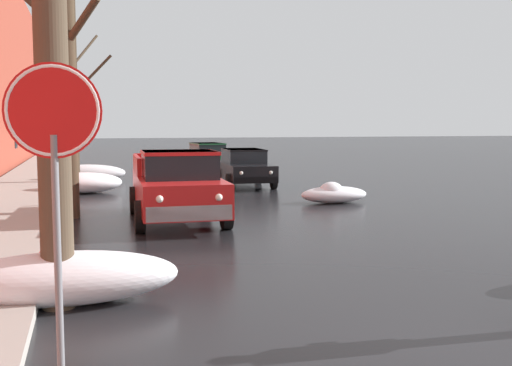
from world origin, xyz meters
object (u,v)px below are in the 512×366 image
(bare_tree_second_along_sidewalk, at_px, (68,67))
(sedan_green_parked_kerbside_mid, at_px, (208,156))
(stop_sign_at_corner, at_px, (54,144))
(sedan_black_parked_kerbside_close, at_px, (244,166))
(bare_tree_at_the_corner, at_px, (54,32))
(fire_hydrant, at_px, (47,274))
(pickup_truck_red_approaching_near_lane, at_px, (177,186))
(bare_tree_mid_block, at_px, (73,85))

(bare_tree_second_along_sidewalk, xyz_separation_m, sedan_green_parked_kerbside_mid, (6.39, 14.45, -3.05))
(sedan_green_parked_kerbside_mid, height_order, stop_sign_at_corner, stop_sign_at_corner)
(sedan_black_parked_kerbside_close, bearing_deg, bare_tree_at_the_corner, -113.17)
(bare_tree_second_along_sidewalk, bearing_deg, sedan_black_parked_kerbside_close, 46.65)
(sedan_green_parked_kerbside_mid, bearing_deg, fire_hydrant, -106.71)
(sedan_black_parked_kerbside_close, distance_m, sedan_green_parked_kerbside_mid, 7.83)
(sedan_black_parked_kerbside_close, xyz_separation_m, stop_sign_at_corner, (-6.13, -17.52, 1.47))
(sedan_black_parked_kerbside_close, bearing_deg, bare_tree_second_along_sidewalk, -133.35)
(pickup_truck_red_approaching_near_lane, distance_m, sedan_black_parked_kerbside_close, 8.75)
(bare_tree_at_the_corner, relative_size, stop_sign_at_corner, 2.31)
(sedan_green_parked_kerbside_mid, xyz_separation_m, fire_hydrant, (-6.58, -21.91, -0.40))
(bare_tree_second_along_sidewalk, height_order, stop_sign_at_corner, bare_tree_second_along_sidewalk)
(bare_tree_second_along_sidewalk, height_order, pickup_truck_red_approaching_near_lane, bare_tree_second_along_sidewalk)
(bare_tree_at_the_corner, bearing_deg, sedan_green_parked_kerbside_mid, 74.12)
(bare_tree_at_the_corner, relative_size, bare_tree_second_along_sidewalk, 0.94)
(fire_hydrant, bearing_deg, bare_tree_second_along_sidewalk, 88.56)
(fire_hydrant, bearing_deg, bare_tree_mid_block, 89.45)
(bare_tree_mid_block, relative_size, sedan_black_parked_kerbside_close, 1.71)
(bare_tree_mid_block, bearing_deg, sedan_black_parked_kerbside_close, -18.33)
(pickup_truck_red_approaching_near_lane, distance_m, stop_sign_at_corner, 10.00)
(bare_tree_mid_block, bearing_deg, bare_tree_at_the_corner, -89.81)
(sedan_black_parked_kerbside_close, distance_m, fire_hydrant, 15.49)
(bare_tree_second_along_sidewalk, bearing_deg, pickup_truck_red_approaching_near_lane, -27.03)
(bare_tree_mid_block, relative_size, sedan_green_parked_kerbside_mid, 1.73)
(bare_tree_at_the_corner, distance_m, bare_tree_second_along_sidewalk, 7.94)
(pickup_truck_red_approaching_near_lane, bearing_deg, stop_sign_at_corner, -103.80)
(bare_tree_at_the_corner, height_order, fire_hydrant, bare_tree_at_the_corner)
(fire_hydrant, relative_size, stop_sign_at_corner, 0.25)
(pickup_truck_red_approaching_near_lane, height_order, stop_sign_at_corner, stop_sign_at_corner)
(pickup_truck_red_approaching_near_lane, bearing_deg, sedan_green_parked_kerbside_mid, 76.05)
(bare_tree_second_along_sidewalk, distance_m, sedan_black_parked_kerbside_close, 9.61)
(bare_tree_at_the_corner, bearing_deg, sedan_black_parked_kerbside_close, 66.83)
(bare_tree_mid_block, relative_size, pickup_truck_red_approaching_near_lane, 1.49)
(bare_tree_at_the_corner, bearing_deg, bare_tree_second_along_sidewalk, 90.18)
(sedan_black_parked_kerbside_close, xyz_separation_m, fire_hydrant, (-6.44, -14.09, -0.40))
(sedan_green_parked_kerbside_mid, relative_size, fire_hydrant, 6.28)
(bare_tree_second_along_sidewalk, height_order, fire_hydrant, bare_tree_second_along_sidewalk)
(bare_tree_at_the_corner, bearing_deg, fire_hydrant, 114.19)
(pickup_truck_red_approaching_near_lane, xyz_separation_m, sedan_green_parked_kerbside_mid, (3.90, 15.72, -0.13))
(bare_tree_mid_block, height_order, stop_sign_at_corner, bare_tree_mid_block)
(bare_tree_at_the_corner, relative_size, fire_hydrant, 9.35)
(sedan_green_parked_kerbside_mid, bearing_deg, pickup_truck_red_approaching_near_lane, -103.95)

